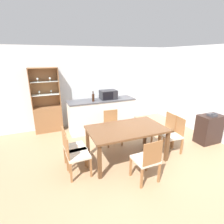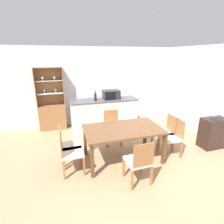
{
  "view_description": "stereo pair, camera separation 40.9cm",
  "coord_description": "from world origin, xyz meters",
  "px_view_note": "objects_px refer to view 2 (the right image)",
  "views": [
    {
      "loc": [
        -1.81,
        -3.01,
        2.27
      ],
      "look_at": [
        -0.16,
        1.03,
        0.85
      ],
      "focal_mm": 28.0,
      "sensor_mm": 36.0,
      "label": 1
    },
    {
      "loc": [
        -1.43,
        -3.15,
        2.27
      ],
      "look_at": [
        -0.16,
        1.03,
        0.85
      ],
      "focal_mm": 28.0,
      "sensor_mm": 36.0,
      "label": 2
    }
  ],
  "objects_px": {
    "dining_chair_side_right_far": "(165,132)",
    "dining_chair_side_right_near": "(172,137)",
    "dining_chair_head_far": "(112,127)",
    "side_cabinet": "(213,133)",
    "display_cabinet": "(52,112)",
    "microwave": "(111,95)",
    "telephone": "(217,118)",
    "wine_bottle": "(95,97)",
    "dining_chair_side_left_near": "(70,152)",
    "dining_table": "(123,132)",
    "dining_chair_side_left_far": "(69,145)",
    "dining_chair_head_near": "(139,161)"
  },
  "relations": [
    {
      "from": "dining_chair_side_right_far",
      "to": "dining_chair_side_right_near",
      "type": "distance_m",
      "value": 0.3
    },
    {
      "from": "dining_chair_head_far",
      "to": "side_cabinet",
      "type": "xyz_separation_m",
      "value": [
        2.41,
        -0.96,
        -0.06
      ]
    },
    {
      "from": "display_cabinet",
      "to": "dining_chair_side_right_near",
      "type": "relative_size",
      "value": 2.21
    },
    {
      "from": "microwave",
      "to": "telephone",
      "type": "relative_size",
      "value": 2.63
    },
    {
      "from": "display_cabinet",
      "to": "microwave",
      "type": "bearing_deg",
      "value": -16.26
    },
    {
      "from": "side_cabinet",
      "to": "dining_chair_side_right_near",
      "type": "bearing_deg",
      "value": -179.28
    },
    {
      "from": "dining_chair_side_right_near",
      "to": "wine_bottle",
      "type": "xyz_separation_m",
      "value": [
        -1.43,
        1.82,
        0.66
      ]
    },
    {
      "from": "dining_chair_side_left_near",
      "to": "dining_chair_head_far",
      "type": "bearing_deg",
      "value": 128.18
    },
    {
      "from": "dining_chair_side_left_near",
      "to": "wine_bottle",
      "type": "height_order",
      "value": "wine_bottle"
    },
    {
      "from": "dining_table",
      "to": "dining_chair_side_left_far",
      "type": "height_order",
      "value": "dining_chair_side_left_far"
    },
    {
      "from": "dining_chair_side_right_far",
      "to": "dining_chair_head_far",
      "type": "bearing_deg",
      "value": 63.72
    },
    {
      "from": "dining_chair_head_near",
      "to": "dining_chair_side_left_far",
      "type": "bearing_deg",
      "value": 138.16
    },
    {
      "from": "dining_table",
      "to": "dining_chair_side_right_far",
      "type": "distance_m",
      "value": 1.2
    },
    {
      "from": "dining_chair_head_far",
      "to": "wine_bottle",
      "type": "xyz_separation_m",
      "value": [
        -0.26,
        0.84,
        0.66
      ]
    },
    {
      "from": "side_cabinet",
      "to": "wine_bottle",
      "type": "bearing_deg",
      "value": 145.95
    },
    {
      "from": "dining_chair_side_left_far",
      "to": "telephone",
      "type": "height_order",
      "value": "dining_chair_side_left_far"
    },
    {
      "from": "dining_chair_side_left_near",
      "to": "dining_table",
      "type": "bearing_deg",
      "value": 95.73
    },
    {
      "from": "dining_table",
      "to": "telephone",
      "type": "xyz_separation_m",
      "value": [
        2.38,
        -0.18,
        0.13
      ]
    },
    {
      "from": "microwave",
      "to": "dining_table",
      "type": "bearing_deg",
      "value": -98.2
    },
    {
      "from": "display_cabinet",
      "to": "dining_chair_side_right_near",
      "type": "distance_m",
      "value": 3.66
    },
    {
      "from": "dining_chair_head_far",
      "to": "wine_bottle",
      "type": "relative_size",
      "value": 2.88
    },
    {
      "from": "dining_chair_side_left_near",
      "to": "dining_chair_side_left_far",
      "type": "xyz_separation_m",
      "value": [
        0.0,
        0.3,
        0.0
      ]
    },
    {
      "from": "display_cabinet",
      "to": "wine_bottle",
      "type": "bearing_deg",
      "value": -26.44
    },
    {
      "from": "dining_chair_side_left_far",
      "to": "side_cabinet",
      "type": "distance_m",
      "value": 3.59
    },
    {
      "from": "display_cabinet",
      "to": "dining_chair_side_right_near",
      "type": "bearing_deg",
      "value": -42.22
    },
    {
      "from": "dining_table",
      "to": "dining_chair_head_near",
      "type": "xyz_separation_m",
      "value": [
        0.0,
        -0.83,
        -0.22
      ]
    },
    {
      "from": "side_cabinet",
      "to": "telephone",
      "type": "relative_size",
      "value": 4.05
    },
    {
      "from": "wine_bottle",
      "to": "telephone",
      "type": "relative_size",
      "value": 1.6
    },
    {
      "from": "dining_chair_side_right_far",
      "to": "wine_bottle",
      "type": "xyz_separation_m",
      "value": [
        -1.43,
        1.52,
        0.66
      ]
    },
    {
      "from": "dining_chair_side_right_far",
      "to": "microwave",
      "type": "xyz_separation_m",
      "value": [
        -0.91,
        1.63,
        0.67
      ]
    },
    {
      "from": "dining_chair_side_right_far",
      "to": "dining_chair_side_left_far",
      "type": "bearing_deg",
      "value": 93.94
    },
    {
      "from": "dining_chair_side_left_far",
      "to": "dining_chair_head_near",
      "type": "bearing_deg",
      "value": 46.44
    },
    {
      "from": "dining_chair_head_near",
      "to": "telephone",
      "type": "height_order",
      "value": "dining_chair_head_near"
    },
    {
      "from": "dining_chair_head_far",
      "to": "dining_chair_side_left_near",
      "type": "distance_m",
      "value": 1.53
    },
    {
      "from": "dining_table",
      "to": "dining_chair_side_right_far",
      "type": "relative_size",
      "value": 1.91
    },
    {
      "from": "microwave",
      "to": "telephone",
      "type": "bearing_deg",
      "value": -42.7
    },
    {
      "from": "dining_chair_head_near",
      "to": "display_cabinet",
      "type": "bearing_deg",
      "value": 114.06
    },
    {
      "from": "dining_table",
      "to": "dining_chair_side_left_near",
      "type": "relative_size",
      "value": 1.91
    },
    {
      "from": "dining_table",
      "to": "microwave",
      "type": "height_order",
      "value": "microwave"
    },
    {
      "from": "dining_chair_head_near",
      "to": "side_cabinet",
      "type": "xyz_separation_m",
      "value": [
        2.41,
        0.69,
        -0.06
      ]
    },
    {
      "from": "dining_table",
      "to": "dining_chair_head_far",
      "type": "relative_size",
      "value": 1.91
    },
    {
      "from": "dining_chair_side_left_far",
      "to": "wine_bottle",
      "type": "relative_size",
      "value": 2.88
    },
    {
      "from": "dining_chair_head_far",
      "to": "dining_chair_side_right_far",
      "type": "bearing_deg",
      "value": 153.27
    },
    {
      "from": "dining_chair_side_right_far",
      "to": "display_cabinet",
      "type": "bearing_deg",
      "value": 55.4
    },
    {
      "from": "dining_chair_side_right_far",
      "to": "dining_chair_side_left_far",
      "type": "relative_size",
      "value": 1.0
    },
    {
      "from": "dining_table",
      "to": "side_cabinet",
      "type": "height_order",
      "value": "side_cabinet"
    },
    {
      "from": "display_cabinet",
      "to": "wine_bottle",
      "type": "height_order",
      "value": "display_cabinet"
    },
    {
      "from": "dining_table",
      "to": "microwave",
      "type": "distance_m",
      "value": 1.85
    },
    {
      "from": "dining_chair_head_far",
      "to": "dining_chair_side_left_far",
      "type": "height_order",
      "value": "same"
    },
    {
      "from": "dining_chair_side_left_far",
      "to": "dining_table",
      "type": "bearing_deg",
      "value": 79.01
    }
  ]
}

